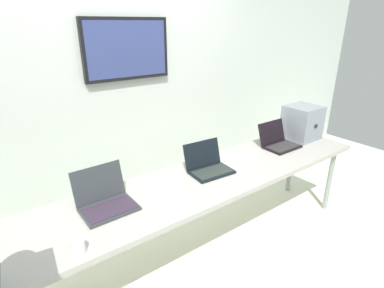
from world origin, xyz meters
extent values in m
cube|color=silver|center=(0.00, 0.00, -0.02)|extent=(8.00, 8.00, 0.04)
cube|color=silver|center=(0.00, 1.13, 1.22)|extent=(8.00, 0.06, 2.45)
cube|color=black|center=(0.06, 1.08, 1.71)|extent=(0.86, 0.05, 0.57)
cube|color=navy|center=(0.06, 1.06, 1.71)|extent=(0.80, 0.02, 0.51)
cube|color=#ADAAA0|center=(0.00, 0.00, 0.75)|extent=(3.60, 0.70, 0.04)
cylinder|color=gray|center=(1.70, -0.25, 0.36)|extent=(0.05, 0.05, 0.73)
cylinder|color=gray|center=(1.70, 0.25, 0.36)|extent=(0.05, 0.05, 0.73)
cube|color=gray|center=(1.58, 0.10, 0.95)|extent=(0.34, 0.32, 0.36)
cube|color=black|center=(1.58, -0.07, 0.95)|extent=(0.04, 0.01, 0.03)
cube|color=#33373B|center=(-0.65, 0.03, 0.78)|extent=(0.36, 0.26, 0.02)
cube|color=#342838|center=(-0.65, 0.02, 0.79)|extent=(0.33, 0.21, 0.00)
cube|color=#33373B|center=(-0.65, 0.19, 0.91)|extent=(0.36, 0.08, 0.24)
cube|color=black|center=(-0.65, 0.19, 0.91)|extent=(0.33, 0.06, 0.21)
cube|color=black|center=(0.26, 0.03, 0.78)|extent=(0.37, 0.25, 0.02)
cube|color=#28312D|center=(0.26, 0.02, 0.79)|extent=(0.33, 0.20, 0.00)
cube|color=black|center=(0.27, 0.18, 0.89)|extent=(0.35, 0.10, 0.22)
cube|color=white|center=(0.27, 0.18, 0.89)|extent=(0.33, 0.08, 0.19)
cube|color=black|center=(1.19, 0.03, 0.78)|extent=(0.36, 0.23, 0.02)
cube|color=#322E2E|center=(1.19, 0.02, 0.79)|extent=(0.33, 0.18, 0.00)
cube|color=black|center=(1.19, 0.18, 0.89)|extent=(0.36, 0.09, 0.22)
cube|color=black|center=(1.19, 0.19, 0.89)|extent=(0.33, 0.07, 0.19)
cylinder|color=white|center=(-0.94, -0.25, 0.81)|extent=(0.08, 0.08, 0.08)
camera|label=1|loc=(-1.24, -1.69, 1.95)|focal=28.47mm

